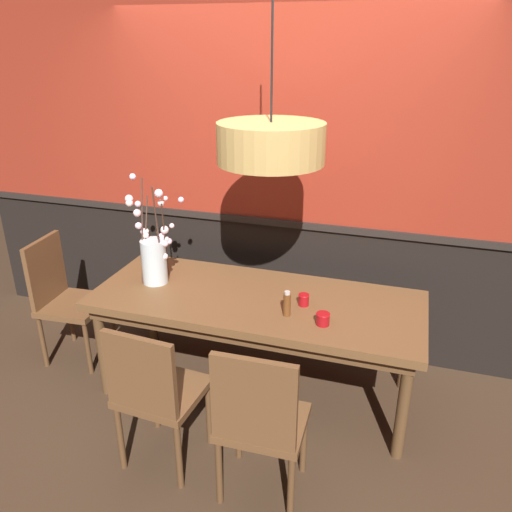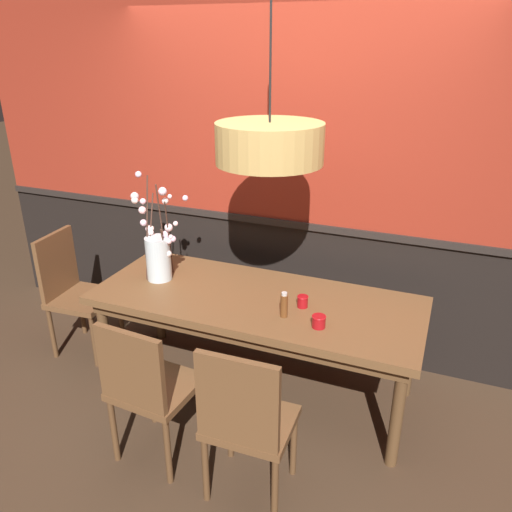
{
  "view_description": "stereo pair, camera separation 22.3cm",
  "coord_description": "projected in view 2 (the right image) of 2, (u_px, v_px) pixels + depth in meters",
  "views": [
    {
      "loc": [
        0.88,
        -2.78,
        2.27
      ],
      "look_at": [
        0.0,
        0.0,
        1.02
      ],
      "focal_mm": 35.39,
      "sensor_mm": 36.0,
      "label": 1
    },
    {
      "loc": [
        1.09,
        -2.71,
        2.27
      ],
      "look_at": [
        0.0,
        0.0,
        1.02
      ],
      "focal_mm": 35.39,
      "sensor_mm": 36.0,
      "label": 2
    }
  ],
  "objects": [
    {
      "name": "candle_holder_nearer_edge",
      "position": [
        319.0,
        321.0,
        2.93
      ],
      "size": [
        0.08,
        0.08,
        0.07
      ],
      "color": "#9E0F14",
      "rests_on": "dining_table"
    },
    {
      "name": "chair_near_side_left",
      "position": [
        147.0,
        385.0,
        2.78
      ],
      "size": [
        0.46,
        0.45,
        0.93
      ],
      "color": "brown",
      "rests_on": "ground"
    },
    {
      "name": "dining_table",
      "position": [
        256.0,
        308.0,
        3.32
      ],
      "size": [
        2.15,
        0.86,
        0.73
      ],
      "color": "brown",
      "rests_on": "ground"
    },
    {
      "name": "chair_far_side_left",
      "position": [
        256.0,
        270.0,
        4.21
      ],
      "size": [
        0.47,
        0.4,
        0.91
      ],
      "color": "brown",
      "rests_on": "ground"
    },
    {
      "name": "candle_holder_nearer_center",
      "position": [
        303.0,
        301.0,
        3.15
      ],
      "size": [
        0.07,
        0.07,
        0.08
      ],
      "color": "#9E0F14",
      "rests_on": "dining_table"
    },
    {
      "name": "chair_head_west_end",
      "position": [
        73.0,
        288.0,
        3.87
      ],
      "size": [
        0.46,
        0.46,
        0.96
      ],
      "color": "brown",
      "rests_on": "ground"
    },
    {
      "name": "condiment_bottle",
      "position": [
        284.0,
        305.0,
        3.03
      ],
      "size": [
        0.05,
        0.05,
        0.16
      ],
      "color": "brown",
      "rests_on": "dining_table"
    },
    {
      "name": "vase_with_blossoms",
      "position": [
        158.0,
        254.0,
        3.47
      ],
      "size": [
        0.37,
        0.22,
        0.75
      ],
      "color": "silver",
      "rests_on": "dining_table"
    },
    {
      "name": "chair_near_side_right",
      "position": [
        245.0,
        419.0,
        2.53
      ],
      "size": [
        0.45,
        0.4,
        0.95
      ],
      "color": "brown",
      "rests_on": "ground"
    },
    {
      "name": "chair_far_side_right",
      "position": [
        331.0,
        277.0,
        4.01
      ],
      "size": [
        0.46,
        0.44,
        0.97
      ],
      "color": "brown",
      "rests_on": "ground"
    },
    {
      "name": "back_wall",
      "position": [
        293.0,
        180.0,
        3.66
      ],
      "size": [
        5.29,
        0.14,
        2.7
      ],
      "color": "black",
      "rests_on": "ground"
    },
    {
      "name": "pendant_lamp",
      "position": [
        270.0,
        143.0,
        2.79
      ],
      "size": [
        0.61,
        0.61,
        1.06
      ],
      "color": "tan"
    },
    {
      "name": "ground_plane",
      "position": [
        256.0,
        389.0,
        3.57
      ],
      "size": [
        24.0,
        24.0,
        0.0
      ],
      "primitive_type": "plane",
      "color": "#422D1E"
    }
  ]
}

